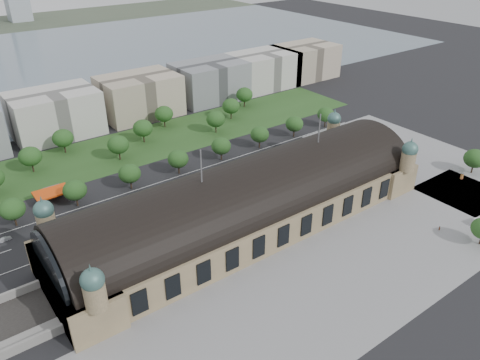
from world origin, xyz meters
TOP-DOWN VIEW (x-y plane):
  - ground at (0.00, 0.00)m, footprint 900.00×900.00m
  - station at (0.00, 0.00)m, footprint 150.00×48.40m
  - plaza_south at (10.00, -44.00)m, footprint 190.00×48.00m
  - plaza_east at (103.00, 0.00)m, footprint 56.00×100.00m
  - road_slab at (-20.00, 38.00)m, footprint 260.00×26.00m
  - grass_belt at (-15.00, 93.00)m, footprint 300.00×45.00m
  - petrol_station at (-53.91, 65.28)m, footprint 14.00×13.00m
  - lake at (0.00, 298.00)m, footprint 700.00×320.00m
  - office_3 at (-30.00, 133.00)m, footprint 45.00×32.00m
  - office_4 at (20.00, 133.00)m, footprint 45.00×32.00m
  - office_5 at (70.00, 133.00)m, footprint 45.00×32.00m
  - office_6 at (115.00, 133.00)m, footprint 45.00×32.00m
  - office_7 at (155.00, 133.00)m, footprint 45.00×32.00m
  - tree_row_2 at (-72.00, 53.00)m, footprint 9.60×9.60m
  - tree_row_3 at (-48.00, 53.00)m, footprint 9.60×9.60m
  - tree_row_4 at (-24.00, 53.00)m, footprint 9.60×9.60m
  - tree_row_5 at (0.00, 53.00)m, footprint 9.60×9.60m
  - tree_row_6 at (24.00, 53.00)m, footprint 9.60×9.60m
  - tree_row_7 at (48.00, 53.00)m, footprint 9.60×9.60m
  - tree_row_8 at (72.00, 53.00)m, footprint 9.60×9.60m
  - tree_row_9 at (96.00, 53.00)m, footprint 9.60×9.60m
  - tree_belt_4 at (-54.00, 95.00)m, footprint 10.40×10.40m
  - tree_belt_5 at (-35.00, 107.00)m, footprint 10.40×10.40m
  - tree_belt_6 at (-16.00, 83.00)m, footprint 10.40×10.40m
  - tree_belt_7 at (3.00, 95.00)m, footprint 10.40×10.40m
  - tree_belt_8 at (22.00, 107.00)m, footprint 10.40×10.40m
  - tree_belt_9 at (41.00, 83.00)m, footprint 10.40×10.40m
  - tree_belt_10 at (60.00, 95.00)m, footprint 10.40×10.40m
  - tree_belt_11 at (79.00, 107.00)m, footprint 10.40×10.40m
  - tree_plaza_ne at (110.00, -28.00)m, footprint 10.00×10.00m
  - traffic_car_1 at (-77.85, 44.90)m, footprint 4.52×2.09m
  - traffic_car_2 at (-66.67, 29.17)m, footprint 4.67×2.35m
  - traffic_car_3 at (-42.51, 40.40)m, footprint 5.21×2.24m
  - traffic_car_4 at (16.93, 28.80)m, footprint 3.97×1.97m
  - traffic_car_5 at (35.49, 43.62)m, footprint 4.09×1.73m
  - traffic_car_6 at (60.57, 37.71)m, footprint 5.64×2.64m
  - parked_car_0 at (-67.98, 23.22)m, footprint 4.93×3.16m
  - parked_car_1 at (-65.56, 21.00)m, footprint 5.14×4.61m
  - parked_car_2 at (-58.42, 22.85)m, footprint 5.16×4.13m
  - parked_car_3 at (-58.59, 25.00)m, footprint 4.62×3.54m
  - parked_car_4 at (-39.20, 25.00)m, footprint 4.08×2.99m
  - parked_car_5 at (-35.89, 21.03)m, footprint 5.21×4.45m
  - parked_car_6 at (-25.45, 22.72)m, footprint 5.33×3.79m
  - bus_west at (-4.42, 27.00)m, footprint 12.65×3.68m
  - bus_mid at (19.38, 27.00)m, footprint 13.11×3.80m
  - bus_east at (25.94, 27.00)m, footprint 10.91×3.58m
  - advertising_column at (100.74, -28.50)m, footprint 1.57×1.57m
  - pedestrian_1 at (55.82, -46.25)m, footprint 0.63×0.81m

SIDE VIEW (x-z plane):
  - ground at x=0.00m, z-range 0.00..0.00m
  - plaza_south at x=10.00m, z-range -0.06..0.06m
  - plaza_east at x=103.00m, z-range -0.06..0.06m
  - road_slab at x=-20.00m, z-range -0.05..0.05m
  - grass_belt at x=-15.00m, z-range -0.05..0.05m
  - lake at x=0.00m, z-range -0.04..0.04m
  - traffic_car_2 at x=-66.67m, z-range 0.00..1.27m
  - parked_car_4 at x=-39.20m, z-range 0.00..1.28m
  - traffic_car_4 at x=16.93m, z-range 0.00..1.30m
  - traffic_car_5 at x=35.49m, z-range 0.00..1.31m
  - parked_car_1 at x=-65.56m, z-range 0.00..1.32m
  - parked_car_5 at x=-35.89m, z-range 0.00..1.33m
  - parked_car_2 at x=-58.42m, z-range 0.00..1.40m
  - parked_car_6 at x=-25.45m, z-range 0.00..1.43m
  - traffic_car_1 at x=-77.85m, z-range 0.00..1.43m
  - parked_car_3 at x=-58.59m, z-range 0.00..1.47m
  - traffic_car_3 at x=-42.51m, z-range 0.00..1.50m
  - parked_car_0 at x=-67.98m, z-range 0.00..1.53m
  - traffic_car_6 at x=60.57m, z-range 0.00..1.56m
  - pedestrian_1 at x=55.82m, z-range 0.00..1.96m
  - bus_east at x=25.94m, z-range 0.00..2.98m
  - advertising_column at x=100.74m, z-range 0.06..3.04m
  - bus_west at x=-4.42m, z-range 0.00..3.48m
  - bus_mid at x=19.38m, z-range 0.00..3.61m
  - petrol_station at x=-53.91m, z-range 0.42..5.47m
  - tree_row_2 at x=-72.00m, z-range 1.67..13.19m
  - tree_row_3 at x=-48.00m, z-range 1.67..13.19m
  - tree_row_4 at x=-24.00m, z-range 1.67..13.19m
  - tree_row_5 at x=0.00m, z-range 1.67..13.19m
  - tree_row_6 at x=24.00m, z-range 1.67..13.19m
  - tree_row_7 at x=48.00m, z-range 1.67..13.19m
  - tree_row_8 at x=72.00m, z-range 1.67..13.19m
  - tree_row_9 at x=96.00m, z-range 1.67..13.19m
  - tree_plaza_ne at x=110.00m, z-range 1.58..13.27m
  - tree_belt_4 at x=-54.00m, z-range 1.81..14.29m
  - tree_belt_5 at x=-35.00m, z-range 1.81..14.29m
  - tree_belt_6 at x=-16.00m, z-range 1.81..14.29m
  - tree_belt_7 at x=3.00m, z-range 1.81..14.29m
  - tree_belt_8 at x=22.00m, z-range 1.81..14.29m
  - tree_belt_9 at x=41.00m, z-range 1.81..14.29m
  - tree_belt_10 at x=60.00m, z-range 1.81..14.29m
  - tree_belt_11 at x=79.00m, z-range 1.81..14.29m
  - station at x=0.00m, z-range -11.87..32.43m
  - office_3 at x=-30.00m, z-range 0.00..24.00m
  - office_4 at x=20.00m, z-range 0.00..24.00m
  - office_5 at x=70.00m, z-range 0.00..24.00m
  - office_6 at x=115.00m, z-range 0.00..24.00m
  - office_7 at x=155.00m, z-range 0.00..24.00m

